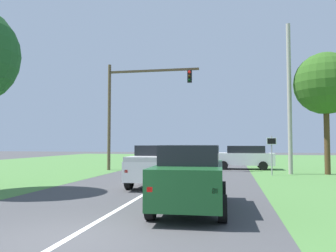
{
  "coord_description": "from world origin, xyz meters",
  "views": [
    {
      "loc": [
        3.47,
        -6.73,
        2.04
      ],
      "look_at": [
        -0.27,
        12.89,
        3.07
      ],
      "focal_mm": 35.85,
      "sensor_mm": 36.0,
      "label": 1
    }
  ],
  "objects_px": {
    "traffic_light": "(131,100)",
    "oak_tree_right": "(326,84)",
    "keep_moving_sign": "(272,150)",
    "pickup_truck_lead": "(159,165)",
    "utility_pole_right": "(289,98)",
    "red_suv_near": "(191,175)",
    "crossing_suv_far": "(243,157)"
  },
  "relations": [
    {
      "from": "traffic_light",
      "to": "oak_tree_right",
      "type": "distance_m",
      "value": 13.73
    },
    {
      "from": "crossing_suv_far",
      "to": "oak_tree_right",
      "type": "bearing_deg",
      "value": -34.23
    },
    {
      "from": "utility_pole_right",
      "to": "traffic_light",
      "type": "bearing_deg",
      "value": 174.65
    },
    {
      "from": "red_suv_near",
      "to": "pickup_truck_lead",
      "type": "relative_size",
      "value": 0.94
    },
    {
      "from": "oak_tree_right",
      "to": "keep_moving_sign",
      "type": "bearing_deg",
      "value": -161.18
    },
    {
      "from": "keep_moving_sign",
      "to": "oak_tree_right",
      "type": "xyz_separation_m",
      "value": [
        3.65,
        1.24,
        4.37
      ]
    },
    {
      "from": "pickup_truck_lead",
      "to": "crossing_suv_far",
      "type": "xyz_separation_m",
      "value": [
        4.34,
        11.29,
        -0.02
      ]
    },
    {
      "from": "crossing_suv_far",
      "to": "utility_pole_right",
      "type": "xyz_separation_m",
      "value": [
        2.93,
        -3.79,
        4.09
      ]
    },
    {
      "from": "keep_moving_sign",
      "to": "oak_tree_right",
      "type": "bearing_deg",
      "value": 18.82
    },
    {
      "from": "keep_moving_sign",
      "to": "crossing_suv_far",
      "type": "bearing_deg",
      "value": 108.52
    },
    {
      "from": "pickup_truck_lead",
      "to": "traffic_light",
      "type": "xyz_separation_m",
      "value": [
        -4.08,
        8.56,
        4.33
      ]
    },
    {
      "from": "keep_moving_sign",
      "to": "crossing_suv_far",
      "type": "relative_size",
      "value": 0.53
    },
    {
      "from": "red_suv_near",
      "to": "traffic_light",
      "type": "height_order",
      "value": "traffic_light"
    },
    {
      "from": "crossing_suv_far",
      "to": "keep_moving_sign",
      "type": "bearing_deg",
      "value": -71.48
    },
    {
      "from": "red_suv_near",
      "to": "oak_tree_right",
      "type": "relative_size",
      "value": 0.62
    },
    {
      "from": "traffic_light",
      "to": "utility_pole_right",
      "type": "bearing_deg",
      "value": -5.35
    },
    {
      "from": "red_suv_near",
      "to": "utility_pole_right",
      "type": "height_order",
      "value": "utility_pole_right"
    },
    {
      "from": "oak_tree_right",
      "to": "crossing_suv_far",
      "type": "xyz_separation_m",
      "value": [
        -5.26,
        3.58,
        -5.02
      ]
    },
    {
      "from": "red_suv_near",
      "to": "crossing_suv_far",
      "type": "xyz_separation_m",
      "value": [
        2.13,
        16.77,
        -0.08
      ]
    },
    {
      "from": "red_suv_near",
      "to": "traffic_light",
      "type": "bearing_deg",
      "value": 114.14
    },
    {
      "from": "pickup_truck_lead",
      "to": "keep_moving_sign",
      "type": "xyz_separation_m",
      "value": [
        5.95,
        6.46,
        0.63
      ]
    },
    {
      "from": "utility_pole_right",
      "to": "oak_tree_right",
      "type": "bearing_deg",
      "value": 5.09
    },
    {
      "from": "pickup_truck_lead",
      "to": "utility_pole_right",
      "type": "xyz_separation_m",
      "value": [
        7.26,
        7.5,
        4.07
      ]
    },
    {
      "from": "traffic_light",
      "to": "keep_moving_sign",
      "type": "xyz_separation_m",
      "value": [
        10.04,
        -2.1,
        -3.7
      ]
    },
    {
      "from": "pickup_truck_lead",
      "to": "traffic_light",
      "type": "relative_size",
      "value": 0.65
    },
    {
      "from": "red_suv_near",
      "to": "keep_moving_sign",
      "type": "distance_m",
      "value": 12.54
    },
    {
      "from": "pickup_truck_lead",
      "to": "keep_moving_sign",
      "type": "relative_size",
      "value": 2.09
    },
    {
      "from": "red_suv_near",
      "to": "utility_pole_right",
      "type": "bearing_deg",
      "value": 68.73
    },
    {
      "from": "crossing_suv_far",
      "to": "utility_pole_right",
      "type": "distance_m",
      "value": 6.3
    },
    {
      "from": "traffic_light",
      "to": "utility_pole_right",
      "type": "height_order",
      "value": "utility_pole_right"
    },
    {
      "from": "traffic_light",
      "to": "oak_tree_right",
      "type": "height_order",
      "value": "traffic_light"
    },
    {
      "from": "traffic_light",
      "to": "utility_pole_right",
      "type": "relative_size",
      "value": 0.8
    }
  ]
}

